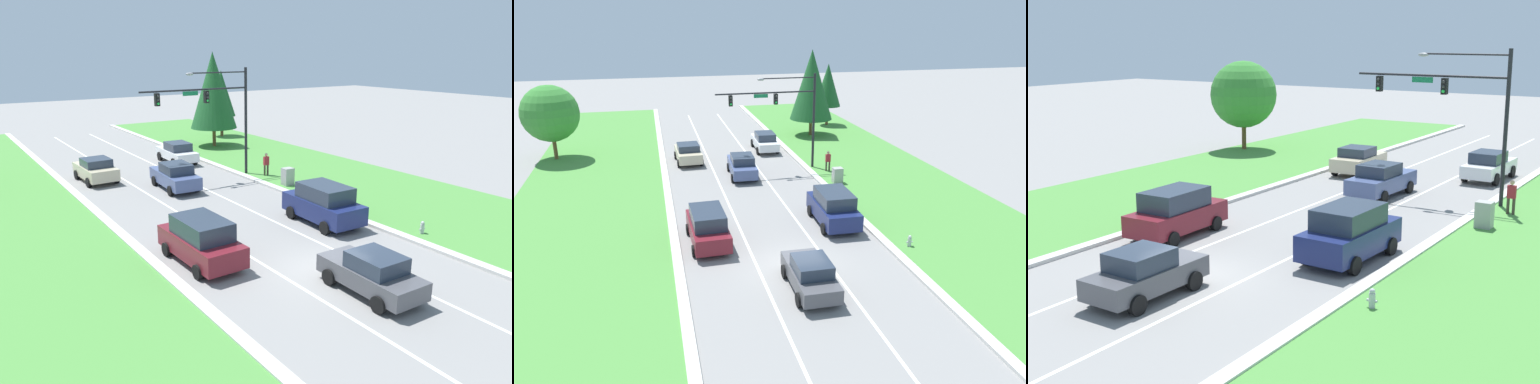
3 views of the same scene
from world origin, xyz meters
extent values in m
plane|color=gray|center=(0.00, 0.00, 0.00)|extent=(160.00, 160.00, 0.00)
cube|color=beige|center=(5.65, 0.00, 0.07)|extent=(0.50, 90.00, 0.15)
cube|color=beige|center=(-5.65, 0.00, 0.07)|extent=(0.50, 90.00, 0.15)
cube|color=#4C8E3D|center=(10.90, 0.00, 0.04)|extent=(10.00, 90.00, 0.08)
cube|color=#4C8E3D|center=(-10.90, 0.00, 0.04)|extent=(10.00, 90.00, 0.08)
cube|color=white|center=(-1.80, 0.00, 0.00)|extent=(0.14, 81.00, 0.01)
cube|color=white|center=(1.80, 0.00, 0.00)|extent=(0.14, 81.00, 0.01)
cylinder|color=black|center=(6.20, 16.00, 3.80)|extent=(0.20, 0.20, 7.60)
cylinder|color=black|center=(2.30, 16.00, 6.23)|extent=(7.80, 0.12, 0.12)
cube|color=#147042|center=(1.91, 16.00, 6.01)|extent=(1.10, 0.04, 0.28)
cylinder|color=black|center=(4.06, 16.00, 7.29)|extent=(4.29, 0.09, 0.09)
ellipsoid|color=gray|center=(1.91, 16.00, 7.24)|extent=(0.56, 0.28, 0.20)
cube|color=black|center=(3.08, 16.00, 5.73)|extent=(0.28, 0.32, 0.80)
sphere|color=#2D2D2D|center=(3.08, 15.83, 5.96)|extent=(0.16, 0.16, 0.16)
sphere|color=#2D2D2D|center=(3.08, 15.83, 5.73)|extent=(0.16, 0.16, 0.16)
sphere|color=#23D647|center=(3.08, 15.83, 5.50)|extent=(0.16, 0.16, 0.16)
cube|color=black|center=(-0.43, 16.00, 5.73)|extent=(0.28, 0.32, 0.80)
sphere|color=#2D2D2D|center=(-0.43, 15.83, 5.96)|extent=(0.16, 0.16, 0.16)
sphere|color=#2D2D2D|center=(-0.43, 15.83, 5.73)|extent=(0.16, 0.16, 0.16)
sphere|color=#23D647|center=(-0.43, 15.83, 5.50)|extent=(0.16, 0.16, 0.16)
cube|color=navy|center=(3.80, 4.79, 0.82)|extent=(2.19, 4.67, 0.97)
cube|color=#283342|center=(3.80, 4.67, 1.70)|extent=(1.92, 2.82, 0.78)
cylinder|color=black|center=(4.84, 6.18, 0.34)|extent=(0.26, 0.69, 0.68)
cylinder|color=black|center=(2.86, 6.25, 0.34)|extent=(0.26, 0.69, 0.68)
cylinder|color=black|center=(4.74, 3.33, 0.34)|extent=(0.26, 0.69, 0.68)
cylinder|color=black|center=(2.76, 3.40, 0.34)|extent=(0.26, 0.69, 0.68)
cube|color=#475684|center=(0.20, 15.22, 0.72)|extent=(2.06, 4.73, 0.80)
cube|color=#283342|center=(0.19, 14.94, 1.43)|extent=(1.75, 2.17, 0.61)
cylinder|color=black|center=(1.17, 16.61, 0.32)|extent=(0.27, 0.66, 0.65)
cylinder|color=black|center=(-0.61, 16.71, 0.32)|extent=(0.27, 0.66, 0.65)
cylinder|color=black|center=(1.02, 13.74, 0.32)|extent=(0.27, 0.66, 0.65)
cylinder|color=black|center=(-0.76, 13.83, 0.32)|extent=(0.27, 0.66, 0.65)
cube|color=beige|center=(-3.53, 20.01, 0.72)|extent=(2.06, 4.25, 0.78)
cube|color=#283342|center=(-3.52, 19.75, 1.38)|extent=(1.79, 1.94, 0.54)
cylinder|color=black|center=(-2.63, 21.34, 0.33)|extent=(0.26, 0.66, 0.66)
cylinder|color=black|center=(-4.51, 21.27, 0.33)|extent=(0.26, 0.66, 0.66)
cylinder|color=black|center=(-2.54, 18.74, 0.33)|extent=(0.26, 0.66, 0.66)
cylinder|color=black|center=(-4.42, 18.68, 0.33)|extent=(0.26, 0.66, 0.66)
cube|color=white|center=(3.66, 22.37, 0.70)|extent=(1.96, 4.74, 0.70)
cube|color=#283342|center=(3.65, 22.09, 1.36)|extent=(1.69, 2.16, 0.63)
cylinder|color=black|center=(4.60, 23.80, 0.35)|extent=(0.26, 0.71, 0.71)
cylinder|color=black|center=(2.83, 23.85, 0.35)|extent=(0.26, 0.71, 0.71)
cylinder|color=black|center=(4.50, 20.90, 0.35)|extent=(0.26, 0.71, 0.71)
cylinder|color=black|center=(2.73, 20.95, 0.35)|extent=(0.26, 0.71, 0.71)
cube|color=#4C4C51|center=(0.10, -2.14, 0.67)|extent=(1.83, 4.20, 0.69)
cube|color=#283342|center=(0.09, -2.39, 1.31)|extent=(1.61, 1.91, 0.61)
cylinder|color=black|center=(0.98, -0.86, 0.32)|extent=(0.25, 0.65, 0.65)
cylinder|color=black|center=(-0.73, -0.83, 0.32)|extent=(0.25, 0.65, 0.65)
cylinder|color=black|center=(0.93, -3.45, 0.32)|extent=(0.25, 0.65, 0.65)
cylinder|color=black|center=(-0.79, -3.41, 0.32)|extent=(0.25, 0.65, 0.65)
cube|color=maroon|center=(-3.84, 3.86, 0.75)|extent=(2.02, 4.64, 0.88)
cube|color=#283342|center=(-3.83, 3.75, 1.59)|extent=(1.78, 2.79, 0.79)
cylinder|color=black|center=(-2.93, 5.31, 0.31)|extent=(0.25, 0.63, 0.62)
cylinder|color=black|center=(-4.81, 5.26, 0.31)|extent=(0.25, 0.63, 0.62)
cylinder|color=black|center=(-2.87, 2.46, 0.31)|extent=(0.25, 0.63, 0.62)
cylinder|color=black|center=(-4.74, 2.41, 0.31)|extent=(0.25, 0.63, 0.62)
cube|color=#9E9E99|center=(6.72, 11.67, 0.61)|extent=(0.70, 0.60, 1.23)
cylinder|color=#42382D|center=(6.91, 14.64, 0.42)|extent=(0.14, 0.14, 0.84)
cylinder|color=#42382D|center=(7.17, 14.64, 0.42)|extent=(0.14, 0.14, 0.84)
cube|color=maroon|center=(7.04, 14.64, 1.14)|extent=(0.38, 0.22, 0.60)
sphere|color=tan|center=(7.04, 14.64, 1.58)|extent=(0.22, 0.22, 0.22)
cylinder|color=#B7B7BC|center=(6.69, 0.72, 0.28)|extent=(0.20, 0.20, 0.55)
sphere|color=#B7B7BC|center=(6.69, 0.72, 0.61)|extent=(0.18, 0.18, 0.18)
cylinder|color=#B7B7BC|center=(6.57, 0.72, 0.30)|extent=(0.10, 0.09, 0.09)
cylinder|color=#B7B7BC|center=(6.81, 0.72, 0.30)|extent=(0.10, 0.09, 0.09)
cylinder|color=brown|center=(9.52, 26.72, 0.89)|extent=(0.32, 0.32, 1.78)
cone|color=#1E5628|center=(9.52, 26.72, 5.21)|extent=(4.28, 4.28, 6.84)
cylinder|color=brown|center=(-14.56, 23.49, 1.11)|extent=(0.32, 0.32, 2.23)
sphere|color=#388433|center=(-14.56, 23.49, 4.01)|extent=(4.76, 4.76, 4.76)
cylinder|color=brown|center=(12.85, 31.09, 1.09)|extent=(0.32, 0.32, 2.18)
cone|color=#1E5628|center=(12.85, 31.09, 4.48)|extent=(2.87, 2.87, 4.60)
camera|label=1|loc=(-12.85, -13.89, 8.77)|focal=35.00mm
camera|label=2|loc=(-6.43, -21.24, 12.03)|focal=35.00mm
camera|label=3|loc=(15.49, -17.97, 8.29)|focal=50.00mm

